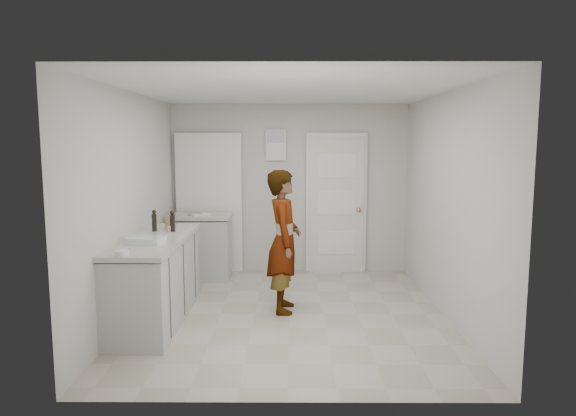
{
  "coord_description": "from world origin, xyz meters",
  "views": [
    {
      "loc": [
        0.02,
        -5.64,
        1.95
      ],
      "look_at": [
        -0.01,
        0.4,
        1.17
      ],
      "focal_mm": 32.0,
      "sensor_mm": 36.0,
      "label": 1
    }
  ],
  "objects_px": {
    "egg_bowl": "(122,253)",
    "person": "(284,241)",
    "spice_jar": "(169,229)",
    "oil_cruet_a": "(172,222)",
    "oil_cruet_b": "(154,221)",
    "baking_dish": "(146,240)",
    "cake_mix_box": "(169,222)"
  },
  "relations": [
    {
      "from": "person",
      "to": "egg_bowl",
      "type": "relative_size",
      "value": 13.0
    },
    {
      "from": "spice_jar",
      "to": "oil_cruet_a",
      "type": "height_order",
      "value": "oil_cruet_a"
    },
    {
      "from": "spice_jar",
      "to": "oil_cruet_a",
      "type": "distance_m",
      "value": 0.09
    },
    {
      "from": "person",
      "to": "oil_cruet_b",
      "type": "relative_size",
      "value": 6.55
    },
    {
      "from": "cake_mix_box",
      "to": "oil_cruet_b",
      "type": "height_order",
      "value": "oil_cruet_b"
    },
    {
      "from": "cake_mix_box",
      "to": "egg_bowl",
      "type": "bearing_deg",
      "value": -107.34
    },
    {
      "from": "oil_cruet_a",
      "to": "baking_dish",
      "type": "relative_size",
      "value": 0.64
    },
    {
      "from": "spice_jar",
      "to": "oil_cruet_b",
      "type": "distance_m",
      "value": 0.2
    },
    {
      "from": "spice_jar",
      "to": "oil_cruet_a",
      "type": "relative_size",
      "value": 0.3
    },
    {
      "from": "person",
      "to": "oil_cruet_b",
      "type": "height_order",
      "value": "person"
    },
    {
      "from": "person",
      "to": "baking_dish",
      "type": "distance_m",
      "value": 1.55
    },
    {
      "from": "baking_dish",
      "to": "person",
      "type": "bearing_deg",
      "value": 25.08
    },
    {
      "from": "person",
      "to": "spice_jar",
      "type": "bearing_deg",
      "value": 89.95
    },
    {
      "from": "spice_jar",
      "to": "baking_dish",
      "type": "bearing_deg",
      "value": -96.51
    },
    {
      "from": "person",
      "to": "cake_mix_box",
      "type": "bearing_deg",
      "value": 80.77
    },
    {
      "from": "baking_dish",
      "to": "spice_jar",
      "type": "bearing_deg",
      "value": 83.49
    },
    {
      "from": "person",
      "to": "oil_cruet_a",
      "type": "xyz_separation_m",
      "value": [
        -1.28,
        0.03,
        0.22
      ]
    },
    {
      "from": "baking_dish",
      "to": "cake_mix_box",
      "type": "bearing_deg",
      "value": 88.04
    },
    {
      "from": "person",
      "to": "spice_jar",
      "type": "relative_size",
      "value": 22.49
    },
    {
      "from": "oil_cruet_b",
      "to": "spice_jar",
      "type": "bearing_deg",
      "value": -13.54
    },
    {
      "from": "cake_mix_box",
      "to": "person",
      "type": "bearing_deg",
      "value": -23.35
    },
    {
      "from": "spice_jar",
      "to": "oil_cruet_b",
      "type": "relative_size",
      "value": 0.29
    },
    {
      "from": "person",
      "to": "oil_cruet_b",
      "type": "xyz_separation_m",
      "value": [
        -1.49,
        0.04,
        0.23
      ]
    },
    {
      "from": "cake_mix_box",
      "to": "spice_jar",
      "type": "xyz_separation_m",
      "value": [
        0.04,
        -0.22,
        -0.04
      ]
    },
    {
      "from": "spice_jar",
      "to": "egg_bowl",
      "type": "height_order",
      "value": "spice_jar"
    },
    {
      "from": "spice_jar",
      "to": "oil_cruet_b",
      "type": "xyz_separation_m",
      "value": [
        -0.17,
        0.04,
        0.08
      ]
    },
    {
      "from": "spice_jar",
      "to": "oil_cruet_a",
      "type": "xyz_separation_m",
      "value": [
        0.04,
        0.03,
        0.08
      ]
    },
    {
      "from": "spice_jar",
      "to": "cake_mix_box",
      "type": "bearing_deg",
      "value": 101.49
    },
    {
      "from": "spice_jar",
      "to": "oil_cruet_b",
      "type": "height_order",
      "value": "oil_cruet_b"
    },
    {
      "from": "cake_mix_box",
      "to": "egg_bowl",
      "type": "xyz_separation_m",
      "value": [
        -0.08,
        -1.46,
        -0.06
      ]
    },
    {
      "from": "oil_cruet_b",
      "to": "egg_bowl",
      "type": "distance_m",
      "value": 1.28
    },
    {
      "from": "egg_bowl",
      "to": "person",
      "type": "bearing_deg",
      "value": 40.48
    }
  ]
}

